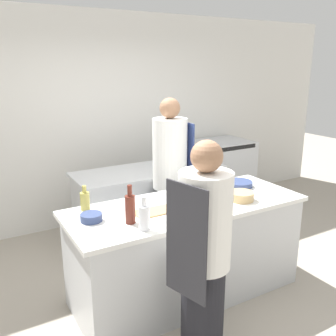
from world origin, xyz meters
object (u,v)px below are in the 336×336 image
object	(u,v)px
bowl_mixing_large	(91,217)
bowl_ceramic_blue	(241,196)
chef_at_prep_near	(204,257)
oven_range	(218,174)
bowl_prep_small	(239,184)
bottle_olive_oil	(144,217)
bottle_vinegar	(130,208)
bottle_wine	(85,200)
chef_at_stove	(170,181)

from	to	relation	value
bowl_mixing_large	bowl_ceramic_blue	distance (m)	1.38
chef_at_prep_near	oven_range	bearing A→B (deg)	-54.24
oven_range	chef_at_prep_near	xyz separation A→B (m)	(-2.03, -2.48, 0.33)
bowl_mixing_large	bowl_prep_small	world-z (taller)	bowl_mixing_large
bottle_olive_oil	bottle_vinegar	size ratio (longest dim) A/B	0.84
oven_range	bottle_olive_oil	size ratio (longest dim) A/B	3.81
bowl_mixing_large	bowl_ceramic_blue	bearing A→B (deg)	-9.73
bowl_mixing_large	bottle_olive_oil	bearing A→B (deg)	-50.43
bottle_wine	bowl_mixing_large	bearing A→B (deg)	-97.40
bottle_olive_oil	bowl_prep_small	xyz separation A→B (m)	(1.31, 0.45, -0.08)
bowl_prep_small	bowl_ceramic_blue	world-z (taller)	bowl_ceramic_blue
bottle_vinegar	bottle_wine	world-z (taller)	bottle_vinegar
chef_at_prep_near	bowl_ceramic_blue	xyz separation A→B (m)	(0.83, 0.58, 0.12)
chef_at_stove	bowl_prep_small	xyz separation A→B (m)	(0.50, -0.56, 0.04)
chef_at_prep_near	chef_at_stove	bearing A→B (deg)	-36.70
bottle_olive_oil	bottle_wine	size ratio (longest dim) A/B	1.20
oven_range	bottle_wine	bearing A→B (deg)	-150.69
bottle_wine	bowl_prep_small	xyz separation A→B (m)	(1.58, -0.16, -0.06)
bottle_vinegar	bowl_ceramic_blue	xyz separation A→B (m)	(1.10, -0.04, -0.09)
oven_range	bottle_wine	distance (m)	2.94
chef_at_prep_near	bottle_vinegar	xyz separation A→B (m)	(-0.27, 0.62, 0.21)
chef_at_stove	bowl_ceramic_blue	xyz separation A→B (m)	(0.25, -0.88, 0.05)
oven_range	bottle_olive_oil	xyz separation A→B (m)	(-2.26, -2.03, 0.51)
bottle_olive_oil	bowl_ceramic_blue	xyz separation A→B (m)	(1.06, 0.13, -0.07)
oven_range	bottle_wine	world-z (taller)	bottle_wine
bottle_olive_oil	bottle_vinegar	distance (m)	0.17
oven_range	bottle_wine	size ratio (longest dim) A/B	4.56
oven_range	bottle_olive_oil	distance (m)	3.08
bowl_prep_small	bowl_ceramic_blue	bearing A→B (deg)	-127.46
oven_range	bowl_mixing_large	bearing A→B (deg)	-146.89
bottle_olive_oil	bowl_mixing_large	bearing A→B (deg)	129.57
chef_at_stove	bottle_olive_oil	distance (m)	1.30
bottle_olive_oil	bowl_ceramic_blue	size ratio (longest dim) A/B	1.14
chef_at_stove	bottle_wine	world-z (taller)	chef_at_stove
bottle_wine	bowl_mixing_large	size ratio (longest dim) A/B	1.26
bowl_mixing_large	bowl_ceramic_blue	size ratio (longest dim) A/B	0.76
bowl_mixing_large	chef_at_prep_near	bearing A→B (deg)	-56.82
chef_at_stove	bottle_wine	xyz separation A→B (m)	(-1.08, -0.40, 0.10)
oven_range	chef_at_stove	size ratio (longest dim) A/B	0.56
bottle_olive_oil	oven_range	bearing A→B (deg)	41.86
chef_at_prep_near	bowl_ceramic_blue	bearing A→B (deg)	-70.14
oven_range	bowl_prep_small	bearing A→B (deg)	-121.04
chef_at_prep_near	bowl_prep_small	world-z (taller)	chef_at_prep_near
bottle_olive_oil	bowl_mixing_large	size ratio (longest dim) A/B	1.51
oven_range	bowl_mixing_large	size ratio (longest dim) A/B	5.74
bottle_vinegar	bowl_prep_small	world-z (taller)	bottle_vinegar
bottle_vinegar	bowl_mixing_large	size ratio (longest dim) A/B	1.80
bowl_mixing_large	bottle_wine	bearing A→B (deg)	82.60
bowl_mixing_large	chef_at_stove	bearing A→B (deg)	30.21
chef_at_stove	bowl_mixing_large	distance (m)	1.29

